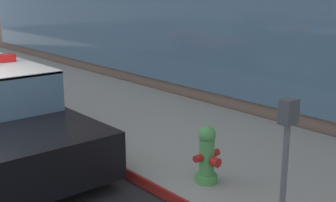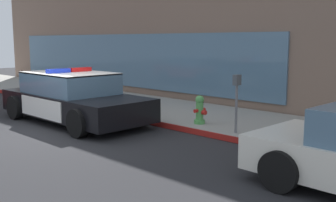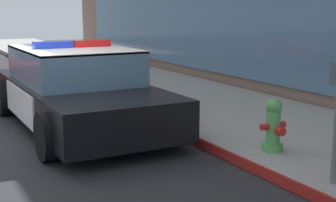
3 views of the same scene
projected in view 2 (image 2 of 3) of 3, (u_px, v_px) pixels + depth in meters
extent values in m
plane|color=#262628|center=(62.00, 131.00, 10.08)|extent=(48.00, 48.00, 0.00)
cube|color=gray|center=(166.00, 110.00, 12.69)|extent=(48.00, 3.31, 0.15)
cube|color=maroon|center=(125.00, 117.00, 11.51)|extent=(28.80, 0.04, 0.14)
cube|color=slate|center=(118.00, 60.00, 16.73)|extent=(15.33, 0.08, 2.10)
cube|color=black|center=(75.00, 104.00, 11.11)|extent=(4.86, 1.94, 0.60)
cube|color=silver|center=(109.00, 105.00, 10.01)|extent=(1.66, 1.88, 0.05)
cube|color=silver|center=(43.00, 93.00, 12.25)|extent=(1.37, 1.88, 0.05)
cube|color=silver|center=(101.00, 100.00, 11.86)|extent=(2.04, 0.04, 0.51)
cube|color=silver|center=(40.00, 108.00, 10.49)|extent=(2.04, 0.04, 0.51)
cube|color=yellow|center=(101.00, 100.00, 11.87)|extent=(0.22, 0.01, 0.26)
cube|color=slate|center=(70.00, 83.00, 11.16)|extent=(2.53, 1.73, 0.60)
cube|color=silver|center=(70.00, 73.00, 11.11)|extent=(2.53, 1.73, 0.04)
cube|color=red|center=(80.00, 69.00, 11.34)|extent=(0.20, 0.65, 0.11)
cube|color=blue|center=(58.00, 71.00, 10.86)|extent=(0.20, 0.65, 0.11)
cylinder|color=black|center=(139.00, 113.00, 10.71)|extent=(0.68, 0.22, 0.68)
cylinder|color=black|center=(78.00, 123.00, 9.35)|extent=(0.68, 0.22, 0.68)
cylinder|color=black|center=(73.00, 100.00, 12.91)|extent=(0.68, 0.22, 0.68)
cylinder|color=black|center=(15.00, 107.00, 11.55)|extent=(0.68, 0.22, 0.68)
cylinder|color=#4C994C|center=(199.00, 122.00, 10.24)|extent=(0.28, 0.28, 0.10)
cylinder|color=#4C994C|center=(200.00, 111.00, 10.20)|extent=(0.19, 0.19, 0.45)
sphere|color=#4C994C|center=(200.00, 100.00, 10.15)|extent=(0.22, 0.22, 0.22)
cylinder|color=#B21E19|center=(200.00, 97.00, 10.14)|extent=(0.06, 0.06, 0.05)
cylinder|color=#B21E19|center=(196.00, 111.00, 10.09)|extent=(0.09, 0.10, 0.09)
cylinder|color=#B21E19|center=(203.00, 109.00, 10.29)|extent=(0.09, 0.10, 0.09)
cylinder|color=#B21E19|center=(204.00, 112.00, 10.09)|extent=(0.10, 0.12, 0.12)
cylinder|color=black|center=(332.00, 149.00, 7.24)|extent=(0.64, 0.21, 0.64)
cylinder|color=black|center=(279.00, 171.00, 5.98)|extent=(0.64, 0.21, 0.64)
cylinder|color=slate|center=(236.00, 109.00, 9.13)|extent=(0.06, 0.06, 1.10)
cube|color=#474C51|center=(237.00, 80.00, 9.03)|extent=(0.12, 0.18, 0.24)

